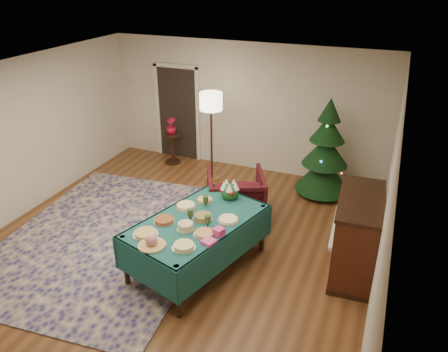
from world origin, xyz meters
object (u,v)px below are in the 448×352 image
at_px(floor_lamp, 211,107).
at_px(piano, 356,236).
at_px(buffet_table, 197,230).
at_px(gift_box, 219,232).
at_px(armchair, 236,194).
at_px(side_table, 172,149).
at_px(christmas_tree, 325,153).
at_px(potted_plant, 171,129).

distance_m(floor_lamp, piano, 3.82).
relative_size(buffet_table, gift_box, 18.07).
height_order(armchair, piano, piano).
height_order(buffet_table, side_table, buffet_table).
relative_size(buffet_table, side_table, 3.35).
relative_size(gift_box, piano, 0.09).
relative_size(gift_box, side_table, 0.19).
bearing_deg(side_table, piano, -29.76).
distance_m(gift_box, floor_lamp, 3.38).
relative_size(floor_lamp, christmas_tree, 0.96).
distance_m(floor_lamp, christmas_tree, 2.36).
bearing_deg(floor_lamp, christmas_tree, 6.06).
distance_m(side_table, potted_plant, 0.46).
distance_m(side_table, piano, 4.91).
bearing_deg(gift_box, piano, 30.60).
bearing_deg(armchair, gift_box, 77.25).
height_order(gift_box, christmas_tree, christmas_tree).
relative_size(armchair, floor_lamp, 0.53).
relative_size(buffet_table, potted_plant, 6.21).
height_order(buffet_table, armchair, armchair).
relative_size(side_table, piano, 0.49).
relative_size(armchair, potted_plant, 2.62).
xyz_separation_m(buffet_table, side_table, (-2.13, 3.21, -0.31)).
distance_m(armchair, potted_plant, 2.78).
height_order(side_table, piano, piano).
distance_m(buffet_table, piano, 2.27).
distance_m(gift_box, armchair, 1.80).
distance_m(floor_lamp, potted_plant, 1.46).
height_order(buffet_table, gift_box, gift_box).
bearing_deg(buffet_table, piano, 19.95).
distance_m(buffet_table, christmas_tree, 3.27).
bearing_deg(buffet_table, christmas_tree, 67.09).
relative_size(potted_plant, piano, 0.26).
height_order(gift_box, potted_plant, gift_box).
bearing_deg(gift_box, christmas_tree, 75.48).
bearing_deg(floor_lamp, gift_box, -64.88).
bearing_deg(potted_plant, armchair, -38.63).
distance_m(buffet_table, side_table, 3.86).
relative_size(floor_lamp, side_table, 2.67).
height_order(armchair, potted_plant, armchair).
bearing_deg(potted_plant, gift_box, -53.36).
distance_m(gift_box, piano, 1.99).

